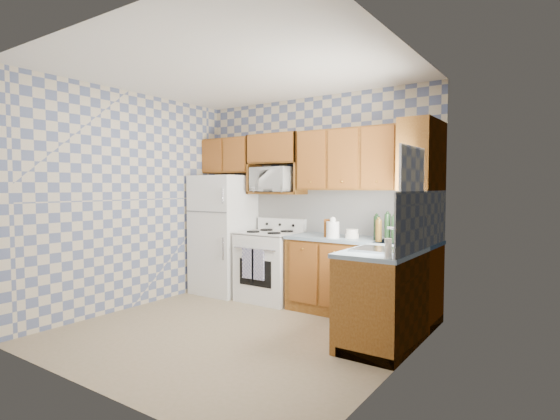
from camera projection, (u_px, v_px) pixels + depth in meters
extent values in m
plane|color=#857351|center=(236.00, 332.00, 4.55)|extent=(3.40, 3.40, 0.00)
cube|color=slate|center=(313.00, 200.00, 5.80)|extent=(3.40, 0.02, 2.70)
cube|color=slate|center=(396.00, 208.00, 3.52)|extent=(0.02, 3.20, 2.70)
cube|color=white|center=(340.00, 212.00, 5.57)|extent=(2.60, 0.02, 0.56)
cube|color=white|center=(424.00, 220.00, 4.19)|extent=(0.02, 1.60, 0.56)
cube|color=white|center=(223.00, 234.00, 6.25)|extent=(0.75, 0.70, 1.68)
cube|color=white|center=(270.00, 267.00, 5.84)|extent=(0.76, 0.65, 0.90)
cube|color=silver|center=(270.00, 233.00, 5.82)|extent=(0.76, 0.65, 0.02)
cube|color=white|center=(282.00, 224.00, 6.04)|extent=(0.76, 0.08, 0.17)
cube|color=navy|center=(248.00, 263.00, 5.61)|extent=(0.18, 0.02, 0.39)
cube|color=navy|center=(258.00, 265.00, 5.52)|extent=(0.18, 0.02, 0.39)
cube|color=#5F2F0C|center=(361.00, 279.00, 5.13)|extent=(1.75, 0.60, 0.88)
cube|color=#5F2F0C|center=(393.00, 294.00, 4.40)|extent=(0.60, 1.60, 0.88)
cube|color=slate|center=(361.00, 240.00, 5.11)|extent=(1.77, 0.63, 0.04)
cube|color=slate|center=(393.00, 249.00, 4.38)|extent=(0.63, 1.60, 0.04)
cube|color=#5F2F0C|center=(366.00, 159.00, 5.17)|extent=(1.75, 0.33, 0.74)
cube|color=#5F2F0C|center=(231.00, 156.00, 6.36)|extent=(0.82, 0.33, 0.50)
cube|color=#5F2F0C|center=(422.00, 156.00, 4.62)|extent=(0.33, 0.70, 0.74)
cube|color=#5F2F0C|center=(277.00, 193.00, 5.92)|extent=(0.80, 0.33, 0.03)
imported|color=white|center=(275.00, 180.00, 5.86)|extent=(0.63, 0.45, 0.33)
cube|color=#B7B7BC|center=(381.00, 250.00, 4.08)|extent=(0.48, 0.40, 0.03)
cube|color=silver|center=(412.00, 195.00, 3.90)|extent=(0.02, 0.66, 0.86)
cylinder|color=black|center=(387.00, 228.00, 4.79)|extent=(0.07, 0.07, 0.30)
cylinder|color=black|center=(394.00, 229.00, 4.69)|extent=(0.07, 0.07, 0.28)
cylinder|color=#4F3511|center=(402.00, 230.00, 4.74)|extent=(0.07, 0.07, 0.26)
cylinder|color=#4F3511|center=(379.00, 231.00, 4.77)|extent=(0.07, 0.07, 0.24)
cylinder|color=black|center=(377.00, 228.00, 4.93)|extent=(0.07, 0.07, 0.27)
cube|color=#67370E|center=(329.00, 228.00, 5.23)|extent=(0.12, 0.12, 0.21)
cylinder|color=white|center=(333.00, 230.00, 5.12)|extent=(0.15, 0.15, 0.19)
cylinder|color=silver|center=(388.00, 249.00, 3.63)|extent=(0.06, 0.06, 0.17)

